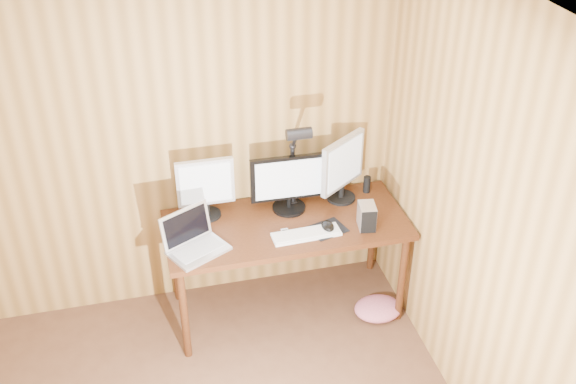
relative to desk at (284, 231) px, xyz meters
name	(u,v)px	position (x,y,z in m)	size (l,w,h in m)	color
room_shell	(156,381)	(-0.93, -1.70, 0.62)	(4.00, 4.00, 4.00)	brown
desk	(284,231)	(0.00, 0.00, 0.00)	(1.60, 0.70, 0.75)	#421F0D
monitor_center	(289,183)	(0.06, 0.08, 0.33)	(0.52, 0.23, 0.41)	black
monitor_left	(206,187)	(-0.49, 0.13, 0.35)	(0.38, 0.18, 0.43)	black
monitor_right	(343,167)	(0.44, 0.12, 0.38)	(0.36, 0.28, 0.47)	black
laptop	(193,240)	(-0.63, -0.21, 0.18)	(0.43, 0.40, 0.25)	silver
keyboard	(306,234)	(0.09, -0.25, 0.13)	(0.45, 0.15, 0.02)	white
mousepad	(328,229)	(0.24, -0.21, 0.12)	(0.23, 0.19, 0.00)	black
mouse	(328,226)	(0.24, -0.21, 0.15)	(0.07, 0.12, 0.04)	black
hard_drive	(367,216)	(0.50, -0.24, 0.20)	(0.12, 0.17, 0.17)	silver
phone	(286,233)	(-0.03, -0.19, 0.13)	(0.05, 0.09, 0.01)	silver
speaker	(367,184)	(0.64, 0.16, 0.18)	(0.05, 0.05, 0.12)	black
desk_lamp	(296,154)	(0.10, 0.05, 0.56)	(0.16, 0.23, 0.70)	black
fabric_pile	(378,309)	(0.61, -0.30, -0.57)	(0.34, 0.28, 0.11)	#CB6277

